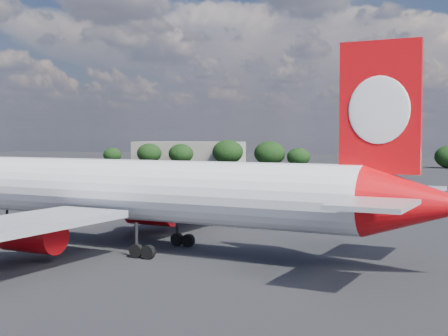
% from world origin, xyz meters
% --- Properties ---
extents(ground, '(500.00, 500.00, 0.00)m').
position_xyz_m(ground, '(0.00, 60.00, 0.00)').
color(ground, black).
rests_on(ground, ground).
extents(qantas_airliner, '(53.52, 51.01, 17.46)m').
position_xyz_m(qantas_airliner, '(7.00, 18.40, 5.32)').
color(qantas_airliner, white).
rests_on(qantas_airliner, ground).
extents(terminal_building, '(42.00, 16.00, 8.00)m').
position_xyz_m(terminal_building, '(-65.00, 192.00, 4.00)').
color(terminal_building, gray).
rests_on(terminal_building, ground).
extents(highway_sign, '(6.00, 0.30, 4.50)m').
position_xyz_m(highway_sign, '(-18.00, 176.00, 3.13)').
color(highway_sign, '#166E1C').
rests_on(highway_sign, ground).
extents(billboard_yellow, '(5.00, 0.30, 5.50)m').
position_xyz_m(billboard_yellow, '(12.00, 182.00, 3.87)').
color(billboard_yellow, yellow).
rests_on(billboard_yellow, ground).
extents(horizon_treeline, '(205.27, 15.60, 9.09)m').
position_xyz_m(horizon_treeline, '(6.70, 178.67, 3.91)').
color(horizon_treeline, black).
rests_on(horizon_treeline, ground).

